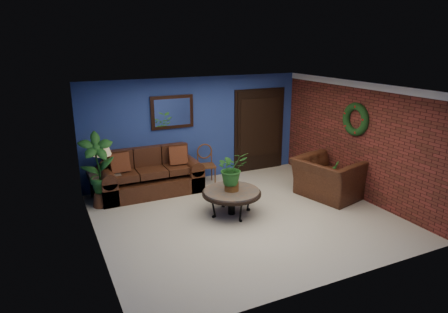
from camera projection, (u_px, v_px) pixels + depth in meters
name	position (u px, v px, depth m)	size (l,w,h in m)	color
floor	(244.00, 216.00, 7.83)	(5.50, 5.50, 0.00)	beige
wall_back	(196.00, 129.00, 9.64)	(5.50, 0.04, 2.50)	navy
wall_left	(93.00, 176.00, 6.35)	(0.04, 5.00, 2.50)	navy
wall_right_brick	(357.00, 140.00, 8.61)	(0.04, 5.00, 2.50)	maroon
ceiling	(246.00, 88.00, 7.12)	(5.50, 5.00, 0.02)	silver
crown_molding	(362.00, 85.00, 8.26)	(0.03, 5.00, 0.14)	white
wall_mirror	(172.00, 112.00, 9.23)	(1.02, 0.06, 0.77)	#402214
closet_door	(259.00, 131.00, 10.39)	(1.44, 0.06, 2.18)	black
wreath	(356.00, 119.00, 8.50)	(0.72, 0.72, 0.16)	black
sofa	(150.00, 178.00, 9.00)	(2.25, 0.97, 1.01)	#472514
coffee_table	(232.00, 193.00, 7.82)	(1.16, 1.16, 0.50)	#4A4641
end_table	(105.00, 179.00, 8.53)	(0.66, 0.66, 0.61)	#4A4641
table_lamp	(102.00, 154.00, 8.37)	(0.39, 0.39, 0.64)	#402214
side_chair	(206.00, 161.00, 9.55)	(0.46, 0.46, 0.94)	brown
armchair	(328.00, 178.00, 8.71)	(1.33, 1.16, 0.86)	#472514
coffee_plant	(232.00, 169.00, 7.68)	(0.60, 0.52, 0.79)	brown
floor_plant	(332.00, 177.00, 8.90)	(0.39, 0.34, 0.77)	brown
tall_plant	(98.00, 167.00, 8.09)	(0.70, 0.48, 1.56)	brown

